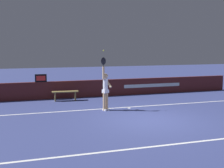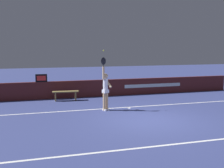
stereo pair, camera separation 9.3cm
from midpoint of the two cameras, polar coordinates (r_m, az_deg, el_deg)
The scene contains 7 objects.
ground_plane at distance 11.93m, azimuth 7.58°, elevation -7.04°, with size 60.00×60.00×0.00m, color navy.
court_lines at distance 11.80m, azimuth 7.86°, elevation -7.19°, with size 12.17×5.60×0.00m.
back_wall at distance 17.38m, azimuth -0.55°, elevation -0.73°, with size 16.24×0.20×0.99m.
speed_display at distance 16.64m, azimuth -13.58°, elevation 1.15°, with size 0.64×0.15×0.43m.
tennis_player at distance 13.39m, azimuth -1.10°, elevation -0.89°, with size 0.52×0.47×2.48m.
tennis_ball at distance 13.26m, azimuth -1.47°, elevation 6.58°, with size 0.07×0.07×0.07m.
courtside_bench_near at distance 16.07m, azimuth -8.96°, elevation -1.86°, with size 1.46×0.46×0.52m.
Camera 2 is at (-4.75, -10.52, 2.98)m, focal length 46.48 mm.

